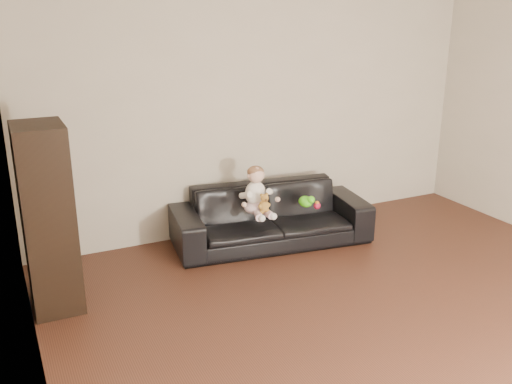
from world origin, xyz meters
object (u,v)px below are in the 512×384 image
teddy_bear (264,203)px  toy_blue_disc (306,204)px  sofa (271,216)px  baby (257,193)px  cabinet (48,219)px  toy_rattle (317,206)px  toy_green (306,202)px

teddy_bear → toy_blue_disc: teddy_bear is taller
sofa → baby: bearing=-145.4°
cabinet → toy_rattle: size_ratio=20.65×
baby → toy_blue_disc: (0.57, 0.02, -0.20)m
sofa → cabinet: 2.24m
toy_green → toy_blue_disc: (0.04, 0.06, -0.05)m
toy_green → toy_rattle: toy_green is taller
sofa → toy_rattle: bearing=-25.0°
cabinet → baby: (1.94, 0.29, -0.16)m
toy_rattle → toy_blue_disc: bearing=102.3°
toy_rattle → toy_blue_disc: toy_rattle is taller
toy_rattle → toy_blue_disc: (-0.04, 0.16, -0.03)m
teddy_bear → baby: bearing=111.5°
cabinet → teddy_bear: cabinet is taller
cabinet → baby: 1.97m
toy_green → toy_rattle: (0.07, -0.10, -0.02)m
sofa → baby: baby is taller
teddy_bear → cabinet: bearing=-158.1°
cabinet → teddy_bear: (1.95, 0.15, -0.22)m
toy_green → sofa: bearing=155.4°
cabinet → teddy_bear: 1.97m
sofa → teddy_bear: teddy_bear is taller
toy_green → toy_blue_disc: 0.09m
toy_blue_disc → teddy_bear: bearing=-163.5°
toy_blue_disc → sofa: bearing=166.2°
toy_green → toy_blue_disc: toy_green is taller
toy_green → teddy_bear: bearing=-168.4°
sofa → toy_rattle: (0.39, -0.25, 0.13)m
sofa → toy_blue_disc: 0.38m
teddy_bear → toy_green: teddy_bear is taller
toy_rattle → teddy_bear: bearing=-179.8°
baby → toy_rattle: bearing=-2.0°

